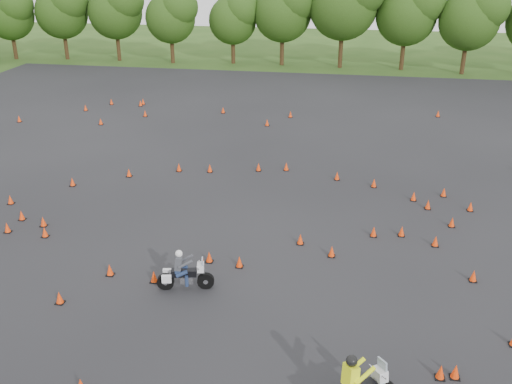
# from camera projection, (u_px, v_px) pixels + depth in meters

# --- Properties ---
(ground) EXTENTS (140.00, 140.00, 0.00)m
(ground) POSITION_uv_depth(u_px,v_px,m) (240.00, 256.00, 23.81)
(ground) COLOR #2D5119
(ground) RESTS_ON ground
(asphalt_pad) EXTENTS (62.00, 62.00, 0.00)m
(asphalt_pad) POSITION_uv_depth(u_px,v_px,m) (263.00, 198.00, 29.23)
(asphalt_pad) COLOR black
(asphalt_pad) RESTS_ON ground
(treeline) EXTENTS (86.75, 32.47, 10.96)m
(treeline) POSITION_uv_depth(u_px,v_px,m) (344.00, 29.00, 53.19)
(treeline) COLOR #264313
(treeline) RESTS_ON ground
(traffic_cones) EXTENTS (36.71, 33.40, 0.45)m
(traffic_cones) POSITION_uv_depth(u_px,v_px,m) (254.00, 194.00, 29.12)
(traffic_cones) COLOR #FF3E0A
(traffic_cones) RESTS_ON asphalt_pad
(rider_grey) EXTENTS (2.24, 1.09, 1.66)m
(rider_grey) POSITION_uv_depth(u_px,v_px,m) (185.00, 270.00, 21.23)
(rider_grey) COLOR #3C3E44
(rider_grey) RESTS_ON ground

